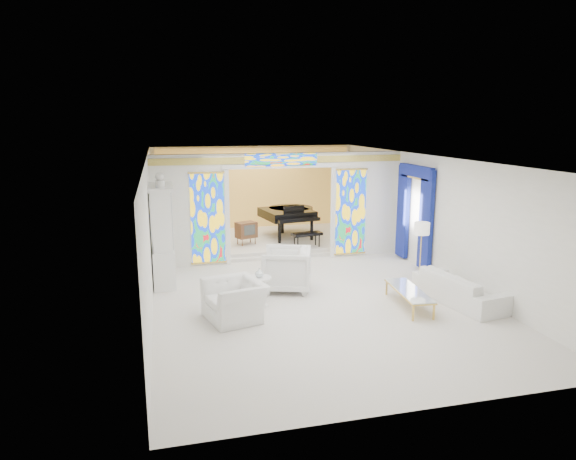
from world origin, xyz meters
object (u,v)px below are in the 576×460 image
object	(u,v)px
china_cabinet	(163,236)
armchair_right	(287,269)
sofa	(460,288)
tv_console	(246,230)
armchair_left	(235,300)
coffee_table	(409,291)
grand_piano	(289,213)

from	to	relation	value
china_cabinet	armchair_right	distance (m)	3.07
sofa	tv_console	world-z (taller)	tv_console
armchair_left	armchair_right	bearing A→B (deg)	121.97
armchair_right	coffee_table	distance (m)	2.82
armchair_right	grand_piano	xyz separation A→B (m)	(1.27, 4.73, 0.43)
coffee_table	tv_console	distance (m)	6.18
sofa	coffee_table	world-z (taller)	sofa
china_cabinet	coffee_table	world-z (taller)	china_cabinet
armchair_left	grand_piano	bearing A→B (deg)	142.41
china_cabinet	armchair_left	size ratio (longest dim) A/B	2.30
sofa	tv_console	xyz separation A→B (m)	(-3.71, 5.66, 0.30)
china_cabinet	coffee_table	size ratio (longest dim) A/B	1.58
sofa	armchair_left	bearing A→B (deg)	78.07
china_cabinet	tv_console	bearing A→B (deg)	47.92
sofa	coffee_table	distance (m)	1.19
sofa	grand_piano	world-z (taller)	grand_piano
china_cabinet	armchair_right	bearing A→B (deg)	-23.98
armchair_left	coffee_table	world-z (taller)	armchair_left
tv_console	grand_piano	bearing A→B (deg)	5.62
armchair_left	sofa	size ratio (longest dim) A/B	0.53
armchair_right	tv_console	size ratio (longest dim) A/B	1.58
grand_piano	tv_console	world-z (taller)	grand_piano
grand_piano	tv_console	size ratio (longest dim) A/B	4.25
grand_piano	armchair_left	bearing A→B (deg)	-122.96
grand_piano	tv_console	bearing A→B (deg)	-162.45
armchair_left	sofa	world-z (taller)	armchair_left
china_cabinet	armchair_left	bearing A→B (deg)	-64.04
coffee_table	sofa	bearing A→B (deg)	-1.13
armchair_right	coffee_table	size ratio (longest dim) A/B	0.64
china_cabinet	armchair_left	distance (m)	3.10
armchair_left	coffee_table	xyz separation A→B (m)	(3.66, -0.22, -0.04)
sofa	grand_piano	xyz separation A→B (m)	(-2.16, 6.45, 0.60)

